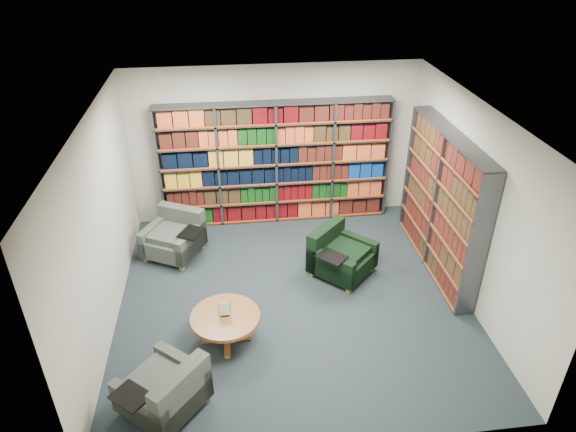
{
  "coord_description": "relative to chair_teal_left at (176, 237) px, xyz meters",
  "views": [
    {
      "loc": [
        -0.8,
        -5.85,
        4.86
      ],
      "look_at": [
        0.0,
        0.6,
        1.05
      ],
      "focal_mm": 32.0,
      "sensor_mm": 36.0,
      "label": 1
    }
  ],
  "objects": [
    {
      "name": "bookshelf_back",
      "position": [
        1.76,
        0.91,
        0.8
      ],
      "size": [
        4.0,
        0.28,
        2.2
      ],
      "color": "#47494F",
      "rests_on": "ground"
    },
    {
      "name": "chair_teal_front",
      "position": [
        0.11,
        -3.23,
        -0.01
      ],
      "size": [
        1.12,
        1.12,
        0.72
      ],
      "color": "#092536",
      "rests_on": "ground"
    },
    {
      "name": "chair_teal_left",
      "position": [
        0.0,
        0.0,
        0.0
      ],
      "size": [
        1.1,
        1.09,
        0.74
      ],
      "color": "#092536",
      "rests_on": "ground"
    },
    {
      "name": "chair_green_right",
      "position": [
        2.54,
        -0.86,
        0.0
      ],
      "size": [
        1.16,
        1.16,
        0.75
      ],
      "color": "black",
      "rests_on": "ground"
    },
    {
      "name": "bookshelf_right",
      "position": [
        4.1,
        -0.83,
        0.8
      ],
      "size": [
        0.28,
        2.5,
        2.2
      ],
      "color": "#47494F",
      "rests_on": "ground"
    },
    {
      "name": "coffee_table",
      "position": [
        0.78,
        -2.19,
        0.04
      ],
      "size": [
        0.9,
        0.9,
        0.63
      ],
      "color": "#9E5B2E",
      "rests_on": "ground"
    },
    {
      "name": "room_shell",
      "position": [
        1.76,
        -1.43,
        1.1
      ],
      "size": [
        5.02,
        5.02,
        2.82
      ],
      "color": "black",
      "rests_on": "ground"
    }
  ]
}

